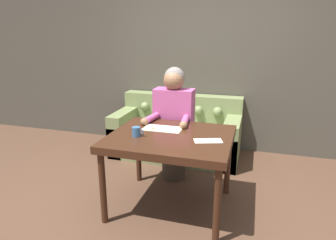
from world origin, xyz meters
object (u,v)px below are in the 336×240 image
object	(u,v)px
mug	(136,132)
scissors	(156,128)
dining_table	(171,143)
couch	(177,134)
person	(174,122)

from	to	relation	value
mug	scissors	bearing A→B (deg)	69.29
dining_table	couch	bearing A→B (deg)	102.18
scissors	mug	distance (m)	0.30
dining_table	couch	distance (m)	1.43
scissors	mug	size ratio (longest dim) A/B	1.95
dining_table	person	world-z (taller)	person
couch	scissors	xyz separation A→B (m)	(0.10, -1.20, 0.47)
dining_table	scissors	distance (m)	0.26
couch	mug	world-z (taller)	mug
scissors	mug	xyz separation A→B (m)	(-0.10, -0.27, 0.04)
scissors	dining_table	bearing A→B (deg)	-37.46
dining_table	couch	size ratio (longest dim) A/B	0.65
dining_table	person	bearing A→B (deg)	102.99
dining_table	couch	xyz separation A→B (m)	(-0.29, 1.35, -0.39)
couch	mug	distance (m)	1.56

